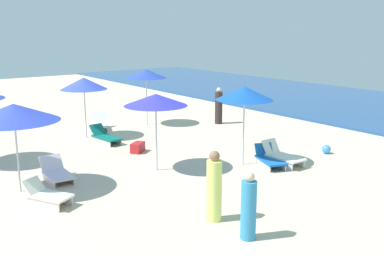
# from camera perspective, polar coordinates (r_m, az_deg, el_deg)

# --- Properties ---
(umbrella_0) EXTENTS (2.37, 2.37, 2.42)m
(umbrella_0) POSITION_cam_1_polar(r_m,az_deg,el_deg) (12.60, -21.84, 1.84)
(umbrella_0) COLOR silver
(umbrella_0) RESTS_ON ground_plane
(lounge_chair_0_0) EXTENTS (1.34, 0.71, 0.65)m
(lounge_chair_0_0) POSITION_cam_1_polar(r_m,az_deg,el_deg) (13.61, -16.92, -5.53)
(lounge_chair_0_0) COLOR silver
(lounge_chair_0_0) RESTS_ON ground_plane
(lounge_chair_0_1) EXTENTS (1.33, 1.06, 0.64)m
(lounge_chair_0_1) POSITION_cam_1_polar(r_m,az_deg,el_deg) (11.86, -18.06, -8.20)
(lounge_chair_0_1) COLOR silver
(lounge_chair_0_1) RESTS_ON ground_plane
(umbrella_1) EXTENTS (1.82, 1.82, 2.55)m
(umbrella_1) POSITION_cam_1_polar(r_m,az_deg,el_deg) (14.19, 6.74, 4.42)
(umbrella_1) COLOR silver
(umbrella_1) RESTS_ON ground_plane
(lounge_chair_1_0) EXTENTS (1.42, 0.66, 0.73)m
(lounge_chair_1_0) POSITION_cam_1_polar(r_m,az_deg,el_deg) (14.82, 11.40, -3.56)
(lounge_chair_1_0) COLOR silver
(lounge_chair_1_0) RESTS_ON ground_plane
(lounge_chair_1_1) EXTENTS (1.43, 1.04, 0.64)m
(lounge_chair_1_1) POSITION_cam_1_polar(r_m,az_deg,el_deg) (14.60, 9.87, -3.93)
(lounge_chair_1_1) COLOR silver
(lounge_chair_1_1) RESTS_ON ground_plane
(umbrella_3) EXTENTS (1.85, 1.85, 2.44)m
(umbrella_3) POSITION_cam_1_polar(r_m,az_deg,el_deg) (18.25, -13.67, 5.55)
(umbrella_3) COLOR silver
(umbrella_3) RESTS_ON ground_plane
(lounge_chair_3_0) EXTENTS (1.55, 0.76, 0.64)m
(lounge_chair_3_0) POSITION_cam_1_polar(r_m,az_deg,el_deg) (17.58, -11.04, -1.11)
(lounge_chair_3_0) COLOR silver
(lounge_chair_3_0) RESTS_ON ground_plane
(lounge_chair_3_1) EXTENTS (1.50, 1.04, 0.74)m
(lounge_chair_3_1) POSITION_cam_1_polar(r_m,az_deg,el_deg) (19.88, -11.65, 0.54)
(lounge_chair_3_1) COLOR silver
(lounge_chair_3_1) RESTS_ON ground_plane
(umbrella_4) EXTENTS (1.84, 1.84, 2.54)m
(umbrella_4) POSITION_cam_1_polar(r_m,az_deg,el_deg) (20.28, -5.89, 6.90)
(umbrella_4) COLOR silver
(umbrella_4) RESTS_ON ground_plane
(umbrella_5) EXTENTS (1.94, 1.94, 2.41)m
(umbrella_5) POSITION_cam_1_polar(r_m,az_deg,el_deg) (13.56, -4.66, 3.60)
(umbrella_5) COLOR silver
(umbrella_5) RESTS_ON ground_plane
(beachgoer_1) EXTENTS (0.38, 0.38, 1.48)m
(beachgoer_1) POSITION_cam_1_polar(r_m,az_deg,el_deg) (9.52, 7.24, -10.12)
(beachgoer_1) COLOR #3288BE
(beachgoer_1) RESTS_ON ground_plane
(beachgoer_3) EXTENTS (0.40, 0.40, 1.69)m
(beachgoer_3) POSITION_cam_1_polar(r_m,az_deg,el_deg) (20.65, 3.43, 2.71)
(beachgoer_3) COLOR #322626
(beachgoer_3) RESTS_ON ground_plane
(beachgoer_5) EXTENTS (0.37, 0.37, 1.67)m
(beachgoer_5) POSITION_cam_1_polar(r_m,az_deg,el_deg) (10.29, 2.85, -7.70)
(beachgoer_5) COLOR #E3EA6F
(beachgoer_5) RESTS_ON ground_plane
(cooler_box_0) EXTENTS (0.62, 0.68, 0.35)m
(cooler_box_0) POSITION_cam_1_polar(r_m,az_deg,el_deg) (16.09, -6.96, -2.48)
(cooler_box_0) COLOR red
(cooler_box_0) RESTS_ON ground_plane
(beach_ball_1) EXTENTS (0.31, 0.31, 0.31)m
(beach_ball_1) POSITION_cam_1_polar(r_m,az_deg,el_deg) (16.51, 16.79, -2.61)
(beach_ball_1) COLOR #3B8EDB
(beach_ball_1) RESTS_ON ground_plane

